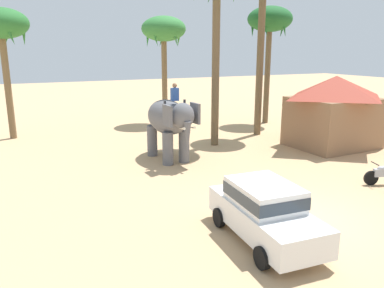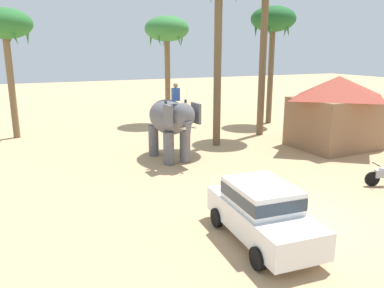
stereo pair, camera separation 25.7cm
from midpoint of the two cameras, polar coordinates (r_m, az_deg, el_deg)
ground_plane at (r=13.18m, az=16.18°, el=-10.71°), size 120.00×120.00×0.00m
car_sedan_foreground at (r=11.19m, az=11.10°, el=-9.74°), size 2.12×4.22×1.70m
elephant_with_mahout at (r=18.68m, az=-2.85°, el=3.49°), size 1.81×3.92×3.88m
palm_tree_near_hut at (r=25.83m, az=-26.05°, el=15.50°), size 3.20×3.20×7.80m
palm_tree_far_back at (r=28.62m, az=-3.53°, el=16.48°), size 3.20×3.20×7.76m
palm_tree_leaning_seaward at (r=29.00m, az=12.35°, el=17.39°), size 3.20×3.20×8.43m
roadside_hut at (r=22.77m, az=21.19°, el=4.80°), size 5.12×4.34×4.00m
signboard_yellow at (r=22.32m, az=19.12°, el=3.67°), size 1.00×0.10×2.40m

